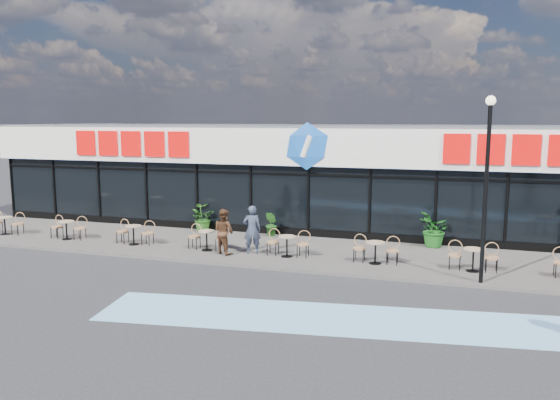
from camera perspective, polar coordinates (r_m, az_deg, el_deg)
name	(u,v)px	position (r m, az deg, el deg)	size (l,w,h in m)	color
ground	(247,288)	(16.11, -3.45, -9.19)	(120.00, 120.00, 0.00)	#28282B
sidewalk	(291,251)	(20.20, 1.15, -5.36)	(44.00, 5.00, 0.10)	#534D49
bike_lane	(379,321)	(13.80, 10.27, -12.37)	(14.00, 2.20, 0.01)	#7CB8EA
building	(325,175)	(24.99, 4.70, 2.62)	(30.60, 6.57, 4.75)	black
lamp_post	(487,174)	(16.71, 20.79, 2.52)	(0.28, 0.28, 5.43)	black
bistro_set_0	(7,223)	(25.54, -26.67, -2.18)	(1.54, 0.62, 0.90)	tan
bistro_set_1	(68,228)	(23.51, -21.28, -2.70)	(1.54, 0.62, 0.90)	tan
bistro_set_2	(135,232)	(21.73, -14.94, -3.29)	(1.54, 0.62, 0.90)	tan
bistro_set_3	(208,238)	(20.27, -7.56, -3.92)	(1.54, 0.62, 0.90)	tan
bistro_set_4	(288,243)	(19.19, 0.81, -4.55)	(1.54, 0.62, 0.90)	tan
bistro_set_5	(376,250)	(18.56, 9.97, -5.13)	(1.54, 0.62, 0.90)	tan
bistro_set_6	(473,257)	(18.43, 19.53, -5.60)	(1.54, 0.62, 0.90)	tan
potted_plant_left	(201,218)	(23.61, -8.23, -1.89)	(1.02, 0.88, 1.13)	#275D1A
potted_plant_mid	(272,224)	(22.32, -0.88, -2.54)	(0.56, 0.45, 1.02)	#1B4915
potted_plant_right	(435,230)	(21.23, 15.87, -2.99)	(1.22, 1.06, 1.35)	#1B5D1A
patron_left	(252,229)	(19.50, -2.94, -3.10)	(0.64, 0.42, 1.74)	#2D3547
patron_right	(224,231)	(19.54, -5.89, -3.28)	(0.79, 0.62, 1.63)	#462A19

